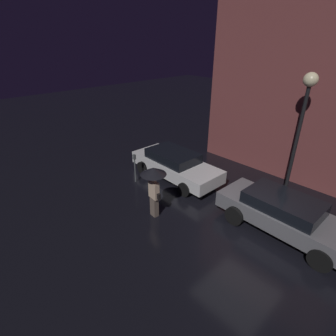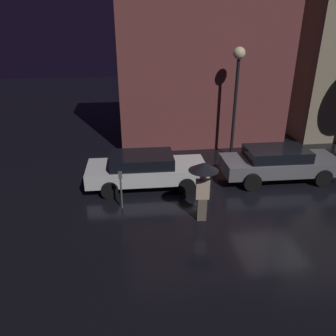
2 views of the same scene
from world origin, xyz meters
TOP-DOWN VIEW (x-y plane):
  - ground_plane at (0.00, 0.00)m, footprint 60.00×60.00m
  - building_facade_left at (-1.46, 6.50)m, footprint 8.22×3.00m
  - parked_car_white at (-4.68, 1.43)m, footprint 4.54×1.93m
  - parked_car_grey at (0.60, 1.31)m, footprint 4.61×1.87m
  - pedestrian_with_umbrella at (-3.09, -1.22)m, footprint 0.92×0.92m
  - parking_meter at (-5.61, -0.18)m, footprint 0.12×0.10m
  - street_lamp_near at (-0.48, 3.96)m, footprint 0.52×0.52m

SIDE VIEW (x-z plane):
  - ground_plane at x=0.00m, z-range 0.00..0.00m
  - parked_car_white at x=-4.68m, z-range 0.05..1.33m
  - parked_car_grey at x=0.60m, z-range 0.06..1.37m
  - parking_meter at x=-5.61m, z-range 0.16..1.51m
  - pedestrian_with_umbrella at x=-3.09m, z-range 0.52..2.50m
  - street_lamp_near at x=-0.48m, z-range 1.25..6.13m
  - building_facade_left at x=-1.46m, z-range 0.00..9.05m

